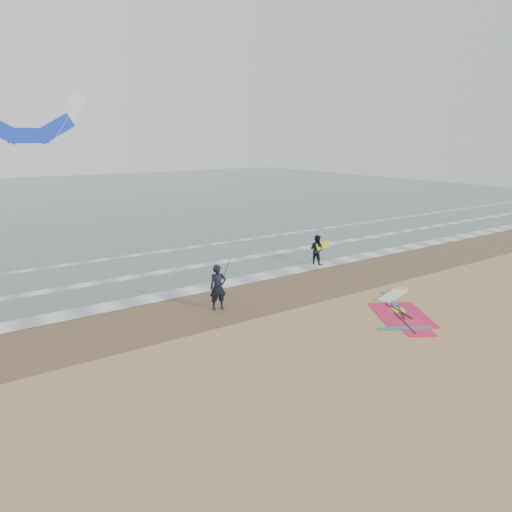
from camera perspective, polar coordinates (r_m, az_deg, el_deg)
ground at (r=17.34m, az=10.91°, el=-10.26°), size 120.00×120.00×0.00m
sea_water at (r=60.51m, az=-23.10°, el=6.46°), size 120.00×80.00×0.02m
wet_sand_band at (r=21.65m, az=-0.33°, el=-4.90°), size 120.00×5.00×0.01m
foam_waterline at (r=25.28m, az=-5.92°, el=-2.06°), size 120.00×9.15×0.02m
windsurf_rig at (r=20.80m, az=17.59°, el=-6.34°), size 4.90×4.64×0.12m
person_standing at (r=19.66m, az=-4.77°, el=-3.93°), size 0.82×0.64×1.99m
person_walking at (r=26.94m, az=7.58°, el=0.79°), size 0.92×1.03×1.76m
held_pole at (r=19.66m, az=-4.04°, el=-2.50°), size 0.17×0.86×1.82m
carried_kiteboard at (r=27.07m, az=8.38°, el=1.34°), size 1.30×0.51×0.39m
surf_kite at (r=26.24m, az=-26.79°, el=14.70°), size 6.64×3.54×8.48m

